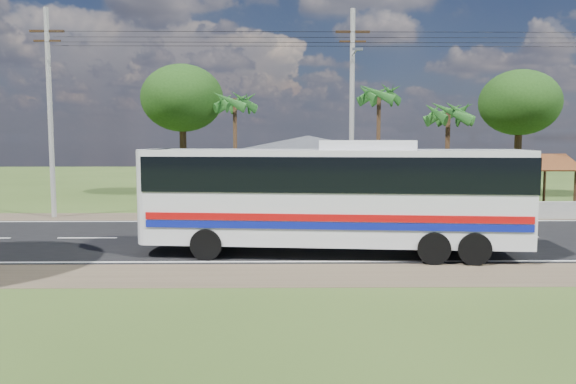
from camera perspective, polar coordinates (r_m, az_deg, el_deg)
ground at (r=23.96m, az=1.16°, el=-4.69°), size 120.00×120.00×0.00m
road at (r=23.96m, az=1.16°, el=-4.67°), size 120.00×16.00×0.03m
house at (r=36.65m, az=2.07°, el=3.00°), size 12.40×10.00×5.00m
waiting_shed at (r=34.94m, az=22.53°, el=2.61°), size 5.20×4.48×3.35m
concrete_barrier at (r=32.08m, az=22.78°, el=-1.71°), size 7.00×0.30×0.90m
utility_poles at (r=30.29m, az=5.88°, el=8.37°), size 32.80×2.22×11.00m
palm_near at (r=36.10m, az=15.97°, el=7.63°), size 2.80×2.80×6.70m
palm_mid at (r=39.76m, az=9.23°, el=9.64°), size 2.80×2.80×8.20m
palm_far at (r=39.78m, az=-5.43°, el=8.99°), size 2.80×2.80×7.70m
tree_behind_house at (r=42.29m, az=-10.69°, el=9.31°), size 6.00×6.00×9.61m
tree_behind_shed at (r=43.05m, az=22.47°, el=8.34°), size 5.60×5.60×9.02m
coach_bus at (r=20.31m, az=4.80°, el=0.23°), size 13.61×4.14×4.16m
motorcycle at (r=30.77m, az=2.49°, el=-1.59°), size 1.70×0.66×0.88m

